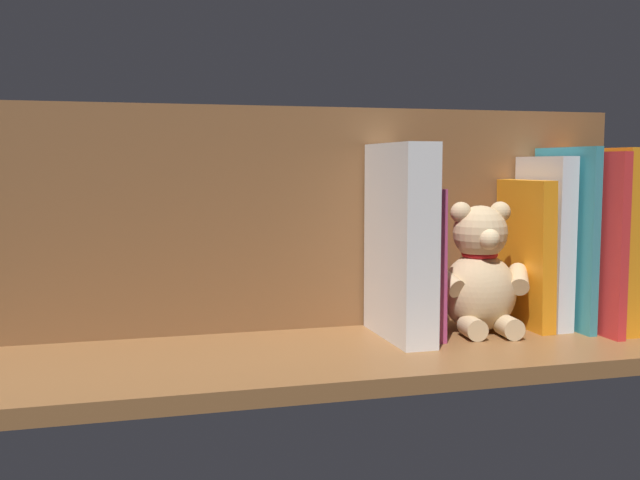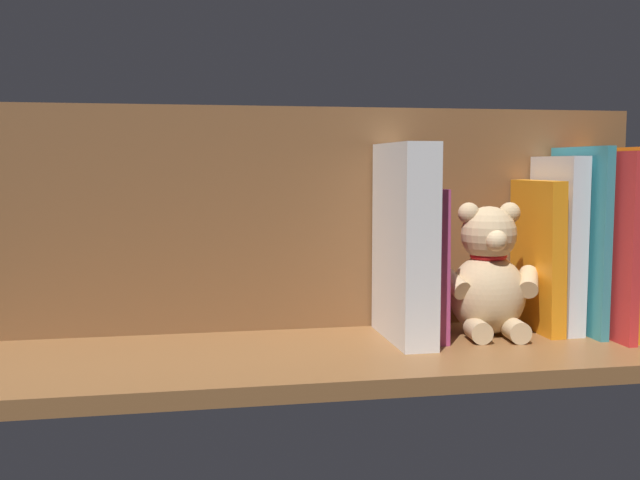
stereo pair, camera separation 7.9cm
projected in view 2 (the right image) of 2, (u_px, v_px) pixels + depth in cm
name	position (u px, v px, depth cm)	size (l,w,h in cm)	color
ground_plane	(320.00, 357.00, 97.97)	(101.16, 30.48, 2.20)	brown
shelf_back_panel	(303.00, 219.00, 108.95)	(101.16, 1.50, 32.15)	brown
book_0	(614.00, 240.00, 107.38)	(3.02, 17.87, 26.23)	orange
book_1	(598.00, 243.00, 106.35)	(1.33, 18.95, 25.67)	red
book_2	(579.00, 239.00, 107.69)	(1.23, 15.42, 26.42)	teal
book_3	(557.00, 243.00, 108.58)	(2.65, 12.75, 25.08)	silver
book_4	(537.00, 256.00, 108.00)	(2.25, 13.11, 21.67)	orange
teddy_bear	(488.00, 277.00, 105.41)	(15.07, 12.66, 18.67)	#D1B284
book_5	(427.00, 262.00, 104.68)	(1.77, 13.71, 20.68)	#B23F72
dictionary_thick_white	(404.00, 242.00, 102.09)	(4.62, 16.73, 26.80)	white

